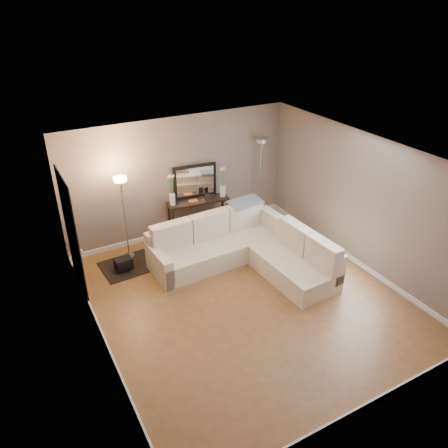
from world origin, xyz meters
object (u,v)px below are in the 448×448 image
floor_lamp_lit (123,202)px  floor_lamp_unlit (261,163)px  console_table (195,216)px  sectional_sofa (244,248)px

floor_lamp_lit → floor_lamp_unlit: size_ratio=0.90×
console_table → floor_lamp_unlit: floor_lamp_unlit is taller
console_table → floor_lamp_unlit: 1.92m
sectional_sofa → floor_lamp_unlit: 2.32m
floor_lamp_lit → console_table: bearing=6.0°
sectional_sofa → floor_lamp_lit: floor_lamp_lit is taller
console_table → floor_lamp_unlit: (1.70, 0.07, 0.90)m
sectional_sofa → console_table: (-0.33, 1.51, 0.11)m
sectional_sofa → console_table: sectional_sofa is taller
floor_lamp_lit → floor_lamp_unlit: floor_lamp_unlit is taller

